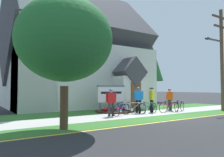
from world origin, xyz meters
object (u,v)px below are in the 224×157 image
object	(u,v)px
bicycle_white	(121,109)
bicycle_black	(133,108)
cyclist_in_white_jersey	(152,98)
church_sign	(111,94)
bicycle_red	(169,107)
utility_pole	(221,54)
bicycle_blue	(148,108)
roadside_conifer	(148,56)
verge_sapling	(65,40)
bicycle_orange	(179,106)
cyclist_in_blue_jersey	(138,98)
cyclist_in_yellow_jersey	(170,98)
cyclist_in_green_jersey	(111,100)

from	to	relation	value
bicycle_white	bicycle_black	bearing A→B (deg)	9.56
bicycle_white	cyclist_in_white_jersey	bearing A→B (deg)	5.08
church_sign	bicycle_red	size ratio (longest dim) A/B	1.33
bicycle_red	utility_pole	world-z (taller)	utility_pole
bicycle_blue	church_sign	bearing A→B (deg)	114.79
roadside_conifer	verge_sapling	world-z (taller)	roadside_conifer
bicycle_red	cyclist_in_white_jersey	bearing A→B (deg)	141.33
roadside_conifer	verge_sapling	size ratio (longest dim) A/B	1.65
bicycle_orange	roadside_conifer	bearing A→B (deg)	58.04
bicycle_orange	bicycle_black	world-z (taller)	bicycle_orange
cyclist_in_blue_jersey	bicycle_blue	bearing A→B (deg)	-73.78
cyclist_in_blue_jersey	roadside_conifer	world-z (taller)	roadside_conifer
bicycle_black	bicycle_red	bearing A→B (deg)	-14.31
bicycle_orange	bicycle_black	xyz separation A→B (m)	(-3.75, 0.59, -0.01)
church_sign	bicycle_blue	world-z (taller)	church_sign
bicycle_white	verge_sapling	size ratio (longest dim) A/B	0.31
cyclist_in_blue_jersey	verge_sapling	xyz separation A→B (m)	(-6.31, -2.76, 2.60)
bicycle_blue	verge_sapling	bearing A→B (deg)	-162.37
bicycle_orange	verge_sapling	distance (m)	10.09
bicycle_black	cyclist_in_yellow_jersey	world-z (taller)	cyclist_in_yellow_jersey
bicycle_red	cyclist_in_white_jersey	world-z (taller)	cyclist_in_white_jersey
verge_sapling	utility_pole	bearing A→B (deg)	1.92
utility_pole	roadside_conifer	world-z (taller)	roadside_conifer
verge_sapling	cyclist_in_white_jersey	bearing A→B (deg)	19.04
bicycle_orange	verge_sapling	xyz separation A→B (m)	(-9.37, -1.87, 3.24)
bicycle_orange	cyclist_in_blue_jersey	distance (m)	3.25
church_sign	bicycle_black	world-z (taller)	church_sign
cyclist_in_yellow_jersey	cyclist_in_white_jersey	distance (m)	1.97
cyclist_in_yellow_jersey	cyclist_in_green_jersey	distance (m)	5.48
cyclist_in_white_jersey	bicycle_blue	bearing A→B (deg)	-150.31
bicycle_red	cyclist_in_white_jersey	size ratio (longest dim) A/B	0.99
church_sign	bicycle_orange	size ratio (longest dim) A/B	1.31
church_sign	roadside_conifer	bearing A→B (deg)	34.21
cyclist_in_green_jersey	verge_sapling	xyz separation A→B (m)	(-3.80, -2.28, 2.69)
bicycle_red	verge_sapling	distance (m)	9.01
roadside_conifer	verge_sapling	xyz separation A→B (m)	(-15.29, -11.35, -2.06)
cyclist_in_blue_jersey	cyclist_in_green_jersey	bearing A→B (deg)	-169.20
bicycle_orange	cyclist_in_white_jersey	xyz separation A→B (m)	(-2.07, 0.65, 0.63)
cyclist_in_yellow_jersey	cyclist_in_green_jersey	world-z (taller)	cyclist_in_yellow_jersey
cyclist_in_yellow_jersey	verge_sapling	bearing A→B (deg)	-163.95
cyclist_in_green_jersey	bicycle_red	bearing A→B (deg)	-6.30
church_sign	cyclist_in_white_jersey	size ratio (longest dim) A/B	1.32
bicycle_red	roadside_conifer	size ratio (longest dim) A/B	0.19
bicycle_white	roadside_conifer	distance (m)	15.03
bicycle_black	utility_pole	size ratio (longest dim) A/B	0.22
bicycle_black	bicycle_blue	size ratio (longest dim) A/B	0.97
bicycle_white	bicycle_blue	distance (m)	1.97
bicycle_blue	utility_pole	world-z (taller)	utility_pole
cyclist_in_blue_jersey	utility_pole	bearing A→B (deg)	-21.34
bicycle_white	cyclist_in_blue_jersey	size ratio (longest dim) A/B	0.96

